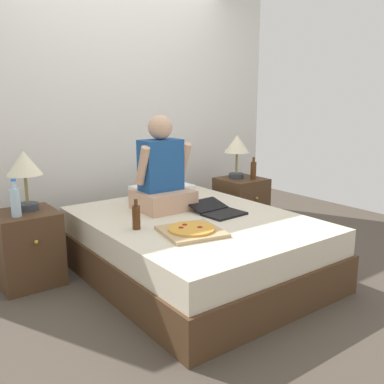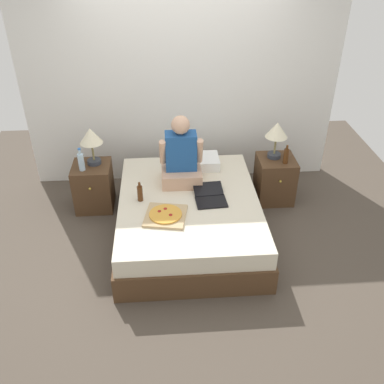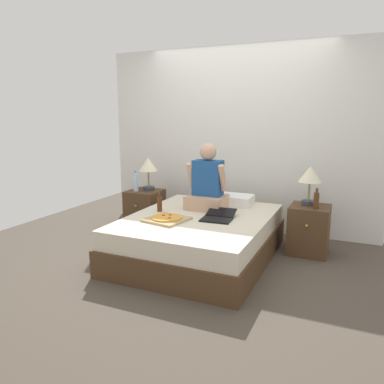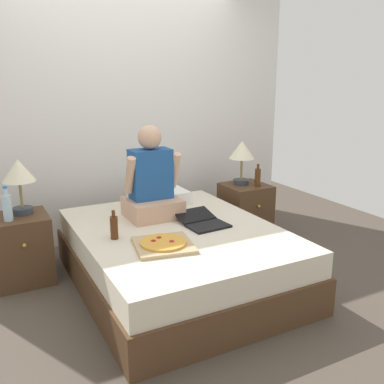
% 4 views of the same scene
% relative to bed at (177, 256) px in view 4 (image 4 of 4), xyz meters
% --- Properties ---
extents(ground_plane, '(5.85, 5.85, 0.00)m').
position_rel_bed_xyz_m(ground_plane, '(0.00, 0.00, -0.24)').
color(ground_plane, '#4C4238').
extents(wall_back, '(3.85, 0.12, 2.50)m').
position_rel_bed_xyz_m(wall_back, '(0.00, 1.33, 1.01)').
color(wall_back, silver).
rests_on(wall_back, ground).
extents(bed, '(1.52, 1.93, 0.48)m').
position_rel_bed_xyz_m(bed, '(0.00, 0.00, 0.00)').
color(bed, '#4C331E').
rests_on(bed, ground).
extents(nightstand_left, '(0.44, 0.47, 0.56)m').
position_rel_bed_xyz_m(nightstand_left, '(-1.10, 0.64, 0.04)').
color(nightstand_left, '#4C331E').
rests_on(nightstand_left, ground).
extents(lamp_on_left_nightstand, '(0.26, 0.26, 0.45)m').
position_rel_bed_xyz_m(lamp_on_left_nightstand, '(-1.06, 0.69, 0.65)').
color(lamp_on_left_nightstand, '#333842').
rests_on(lamp_on_left_nightstand, nightstand_left).
extents(water_bottle, '(0.07, 0.07, 0.28)m').
position_rel_bed_xyz_m(water_bottle, '(-1.18, 0.55, 0.44)').
color(water_bottle, silver).
rests_on(water_bottle, nightstand_left).
extents(nightstand_right, '(0.44, 0.47, 0.56)m').
position_rel_bed_xyz_m(nightstand_right, '(1.10, 0.64, 0.04)').
color(nightstand_right, '#4C331E').
rests_on(nightstand_right, ground).
extents(lamp_on_right_nightstand, '(0.26, 0.26, 0.45)m').
position_rel_bed_xyz_m(lamp_on_right_nightstand, '(1.07, 0.69, 0.65)').
color(lamp_on_right_nightstand, '#333842').
rests_on(lamp_on_right_nightstand, nightstand_right).
extents(beer_bottle, '(0.06, 0.06, 0.23)m').
position_rel_bed_xyz_m(beer_bottle, '(1.17, 0.54, 0.42)').
color(beer_bottle, '#512D14').
rests_on(beer_bottle, nightstand_right).
extents(pillow, '(0.52, 0.34, 0.12)m').
position_rel_bed_xyz_m(pillow, '(0.14, 0.69, 0.30)').
color(pillow, white).
rests_on(pillow, bed).
extents(person_seated, '(0.47, 0.40, 0.78)m').
position_rel_bed_xyz_m(person_seated, '(-0.06, 0.37, 0.53)').
color(person_seated, tan).
rests_on(person_seated, bed).
extents(laptop, '(0.34, 0.44, 0.07)m').
position_rel_bed_xyz_m(laptop, '(0.23, -0.03, 0.27)').
color(laptop, black).
rests_on(laptop, bed).
extents(pizza_box, '(0.47, 0.47, 0.04)m').
position_rel_bed_xyz_m(pizza_box, '(-0.25, -0.31, 0.26)').
color(pizza_box, tan).
rests_on(pizza_box, bed).
extents(beer_bottle_on_bed, '(0.06, 0.06, 0.22)m').
position_rel_bed_xyz_m(beer_bottle_on_bed, '(-0.51, 0.01, 0.34)').
color(beer_bottle_on_bed, '#4C2811').
rests_on(beer_bottle_on_bed, bed).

